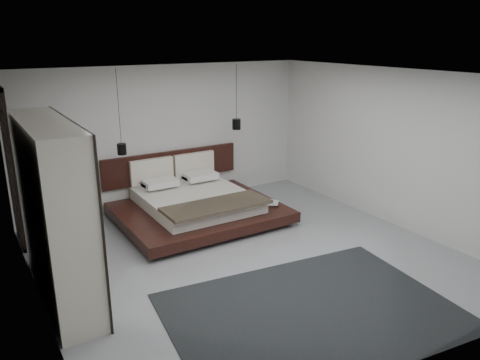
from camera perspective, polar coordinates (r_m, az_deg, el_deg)
floor at (r=7.42m, az=1.10°, el=-9.40°), size 6.00×6.00×0.00m
ceiling at (r=6.66m, az=1.24°, el=12.68°), size 6.00×6.00×0.00m
wall_back at (r=9.50m, az=-8.73°, el=5.32°), size 6.00×0.00×6.00m
wall_front at (r=4.83m, az=21.00°, el=-7.50°), size 6.00×0.00×6.00m
wall_left at (r=5.93m, az=-24.06°, el=-3.30°), size 0.00×6.00×6.00m
wall_right at (r=8.86m, az=17.74°, el=3.83°), size 0.00×6.00×6.00m
lattice_screen at (r=8.30m, az=-26.15°, el=1.29°), size 0.05×0.90×2.60m
bed at (r=8.85m, az=-5.43°, el=-2.90°), size 2.89×2.44×1.10m
book_lower at (r=8.88m, az=3.40°, el=-2.86°), size 0.33×0.36×0.03m
book_upper at (r=8.84m, az=3.40°, el=-2.80°), size 0.33×0.34×0.02m
pendant_left at (r=8.53m, az=-14.22°, el=3.74°), size 0.16×0.16×1.49m
pendant_right at (r=9.45m, az=-0.43°, el=6.85°), size 0.17×0.17×1.28m
wardrobe at (r=6.39m, az=-21.65°, el=-3.70°), size 0.57×2.41×2.36m
rug at (r=6.16m, az=8.78°, el=-15.60°), size 3.82×2.93×0.02m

